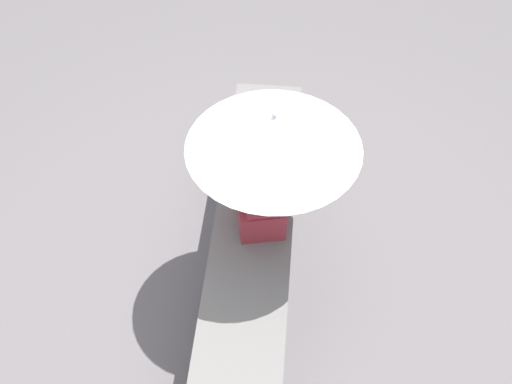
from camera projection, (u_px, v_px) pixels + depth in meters
ground_plane at (252, 279)px, 4.31m from camera, size 14.00×14.00×0.00m
stone_bench at (252, 258)px, 4.13m from camera, size 2.97×0.50×0.48m
person_seated at (260, 180)px, 3.74m from camera, size 0.50×0.35×0.90m
parasol at (274, 132)px, 3.35m from camera, size 0.97×0.97×0.98m
handbag_black at (258, 151)px, 4.23m from camera, size 0.32×0.23×0.31m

